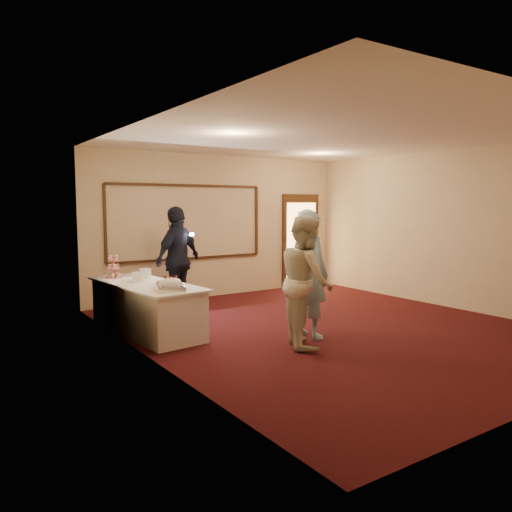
{
  "coord_description": "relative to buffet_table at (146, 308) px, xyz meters",
  "views": [
    {
      "loc": [
        -5.31,
        -5.84,
        1.96
      ],
      "look_at": [
        -0.97,
        0.69,
        1.15
      ],
      "focal_mm": 35.0,
      "sensor_mm": 36.0,
      "label": 1
    }
  ],
  "objects": [
    {
      "name": "room_walls",
      "position": [
        2.55,
        -1.35,
        1.64
      ],
      "size": [
        6.04,
        7.04,
        3.02
      ],
      "color": "beige",
      "rests_on": "floor"
    },
    {
      "name": "cupcake_stand",
      "position": [
        -0.23,
        0.81,
        0.53
      ],
      "size": [
        0.28,
        0.28,
        0.4
      ],
      "color": "#D94570",
      "rests_on": "buffet_table"
    },
    {
      "name": "doorway",
      "position": [
        4.7,
        2.1,
        0.69
      ],
      "size": [
        1.05,
        0.07,
        2.2
      ],
      "color": "#321B0F",
      "rests_on": "floor"
    },
    {
      "name": "man",
      "position": [
        1.91,
        -1.58,
        0.56
      ],
      "size": [
        0.53,
        0.74,
        1.89
      ],
      "primitive_type": "imported",
      "rotation": [
        0.0,
        0.0,
        1.68
      ],
      "color": "#A1D6F3",
      "rests_on": "floor"
    },
    {
      "name": "woman",
      "position": [
        1.59,
        -1.9,
        0.52
      ],
      "size": [
        1.01,
        1.1,
        1.82
      ],
      "primitive_type": "imported",
      "rotation": [
        0.0,
        0.0,
        1.12
      ],
      "color": "silver",
      "rests_on": "floor"
    },
    {
      "name": "plate_stack_a",
      "position": [
        -0.06,
        0.14,
        0.46
      ],
      "size": [
        0.18,
        0.18,
        0.15
      ],
      "color": "white",
      "rests_on": "buffet_table"
    },
    {
      "name": "pavlova_tray",
      "position": [
        0.05,
        -0.81,
        0.46
      ],
      "size": [
        0.48,
        0.58,
        0.19
      ],
      "color": "silver",
      "rests_on": "buffet_table"
    },
    {
      "name": "guest",
      "position": [
        1.03,
        1.07,
        0.58
      ],
      "size": [
        1.22,
        0.93,
        1.93
      ],
      "primitive_type": "imported",
      "rotation": [
        0.0,
        0.0,
        3.61
      ],
      "color": "black",
      "rests_on": "floor"
    },
    {
      "name": "wall_molding",
      "position": [
        1.75,
        2.12,
        1.21
      ],
      "size": [
        3.45,
        0.04,
        1.55
      ],
      "color": "#321B0F",
      "rests_on": "room_walls"
    },
    {
      "name": "tart",
      "position": [
        0.16,
        -0.36,
        0.41
      ],
      "size": [
        0.3,
        0.3,
        0.06
      ],
      "color": "white",
      "rests_on": "buffet_table"
    },
    {
      "name": "plate_stack_b",
      "position": [
        0.16,
        0.43,
        0.46
      ],
      "size": [
        0.19,
        0.19,
        0.16
      ],
      "color": "white",
      "rests_on": "buffet_table"
    },
    {
      "name": "buffet_table",
      "position": [
        0.0,
        0.0,
        0.0
      ],
      "size": [
        1.15,
        2.42,
        0.77
      ],
      "color": "white",
      "rests_on": "floor"
    },
    {
      "name": "floor",
      "position": [
        2.55,
        -1.35,
        -0.39
      ],
      "size": [
        7.0,
        7.0,
        0.0
      ],
      "primitive_type": "plane",
      "color": "black",
      "rests_on": "ground"
    },
    {
      "name": "camera_flash",
      "position": [
        1.21,
        0.86,
        1.04
      ],
      "size": [
        0.07,
        0.04,
        0.05
      ],
      "primitive_type": "cube",
      "rotation": [
        0.0,
        0.0,
        -0.05
      ],
      "color": "white",
      "rests_on": "guest"
    }
  ]
}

